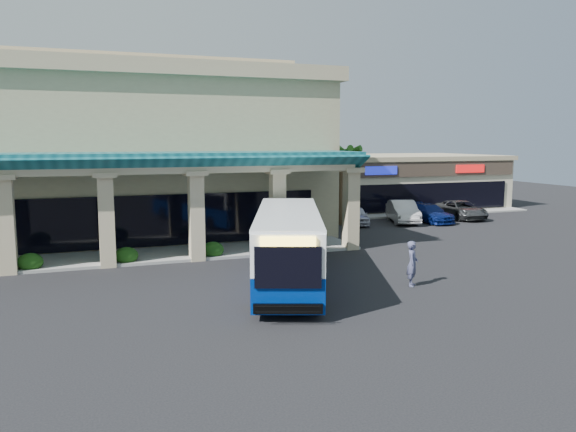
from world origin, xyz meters
name	(u,v)px	position (x,y,z in m)	size (l,w,h in m)	color
ground	(283,278)	(0.00, 0.00, 0.00)	(110.00, 110.00, 0.00)	black
main_building	(90,150)	(-8.00, 16.00, 5.67)	(30.80, 14.80, 11.35)	tan
arcade	(95,207)	(-8.00, 6.80, 2.85)	(30.00, 6.20, 5.70)	#0F505B
strip_mall	(377,181)	(18.00, 24.00, 2.45)	(22.50, 12.50, 4.90)	beige
palm_0	(346,184)	(8.50, 11.00, 3.30)	(2.40, 2.40, 6.60)	#235717
palm_1	(341,186)	(9.50, 14.00, 2.90)	(2.40, 2.40, 5.80)	#235717
broadleaf_tree	(292,189)	(7.50, 19.00, 2.41)	(2.60, 2.60, 4.81)	#163C0D
transit_bus	(288,248)	(-0.12, -1.00, 1.62)	(2.71, 11.62, 3.25)	navy
pedestrian	(412,264)	(4.82, -3.23, 0.99)	(0.72, 0.47, 1.98)	#444768
car_silver	(356,215)	(10.67, 13.84, 0.69)	(1.64, 4.08, 1.39)	#B7B7C7
car_white	(403,212)	(14.59, 13.55, 0.85)	(1.79, 5.14, 1.69)	silver
car_red	(429,213)	(16.62, 13.01, 0.70)	(1.97, 4.85, 1.41)	navy
car_gray	(461,210)	(20.16, 13.80, 0.73)	(2.42, 5.26, 1.46)	#333536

